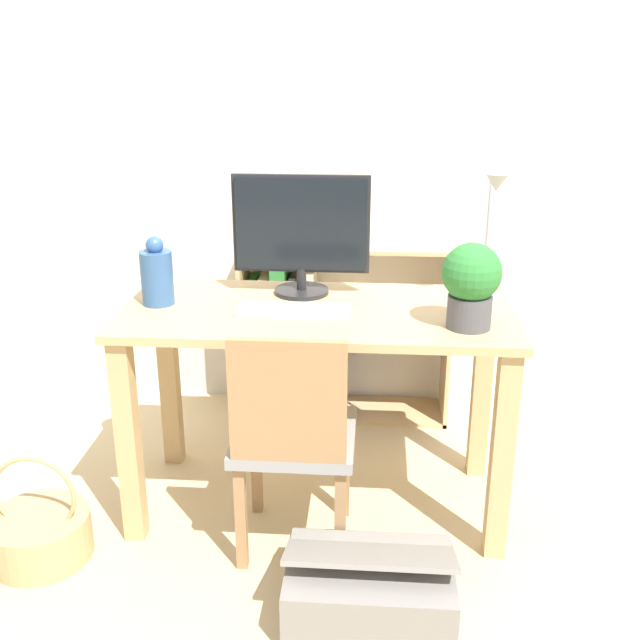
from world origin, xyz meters
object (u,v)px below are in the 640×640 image
at_px(storage_box, 369,588).
at_px(vase, 157,275).
at_px(basket, 40,533).
at_px(monitor, 301,230).
at_px(bookshelf, 309,339).
at_px(keyboard, 294,310).
at_px(desk_lamp, 491,224).
at_px(potted_plant, 471,282).
at_px(chair, 293,435).

bearing_deg(storage_box, vase, 141.62).
height_order(basket, storage_box, basket).
height_order(monitor, bookshelf, monitor).
height_order(vase, basket, vase).
distance_m(keyboard, desk_lamp, 0.74).
bearing_deg(bookshelf, potted_plant, -56.15).
height_order(bookshelf, storage_box, bookshelf).
relative_size(monitor, chair, 0.60).
xyz_separation_m(keyboard, storage_box, (0.28, -0.56, -0.69)).
height_order(potted_plant, bookshelf, potted_plant).
bearing_deg(desk_lamp, chair, -147.23).
distance_m(desk_lamp, potted_plant, 0.30).
distance_m(monitor, bookshelf, 0.88).
xyz_separation_m(desk_lamp, potted_plant, (-0.09, -0.26, -0.13)).
height_order(chair, bookshelf, chair).
xyz_separation_m(keyboard, desk_lamp, (0.67, 0.16, 0.28)).
xyz_separation_m(bookshelf, basket, (-0.81, -1.15, -0.28)).
bearing_deg(potted_plant, storage_box, -123.33).
bearing_deg(bookshelf, basket, -125.07).
bearing_deg(monitor, potted_plant, -28.96).
height_order(bookshelf, basket, bookshelf).
xyz_separation_m(monitor, basket, (-0.84, -0.57, -0.93)).
bearing_deg(basket, chair, 6.40).
bearing_deg(basket, bookshelf, 54.93).
xyz_separation_m(desk_lamp, chair, (-0.65, -0.42, -0.61)).
bearing_deg(bookshelf, keyboard, -88.27).
relative_size(vase, desk_lamp, 0.53).
bearing_deg(keyboard, monitor, 88.48).
relative_size(keyboard, storage_box, 0.76).
relative_size(potted_plant, basket, 0.73).
height_order(keyboard, potted_plant, potted_plant).
distance_m(bookshelf, basket, 1.43).
height_order(vase, storage_box, vase).
relative_size(desk_lamp, bookshelf, 0.49).
relative_size(monitor, potted_plant, 1.77).
xyz_separation_m(chair, basket, (-0.85, -0.10, -0.36)).
distance_m(monitor, storage_box, 1.23).
xyz_separation_m(monitor, desk_lamp, (0.66, -0.06, 0.05)).
xyz_separation_m(desk_lamp, basket, (-1.50, -0.51, -0.97)).
bearing_deg(potted_plant, monitor, 151.04).
relative_size(basket, storage_box, 0.75).
distance_m(keyboard, vase, 0.50).
bearing_deg(desk_lamp, keyboard, -166.79).
distance_m(desk_lamp, basket, 1.86).
distance_m(monitor, chair, 0.74).
height_order(desk_lamp, basket, desk_lamp).
height_order(potted_plant, basket, potted_plant).
bearing_deg(chair, bookshelf, 99.66).
bearing_deg(desk_lamp, storage_box, -118.43).
bearing_deg(monitor, bookshelf, 92.93).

